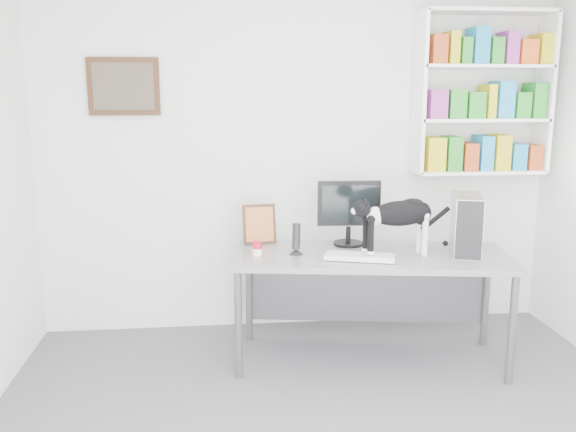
{
  "coord_description": "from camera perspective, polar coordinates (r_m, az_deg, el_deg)",
  "views": [
    {
      "loc": [
        -0.59,
        -2.71,
        1.87
      ],
      "look_at": [
        -0.13,
        1.53,
        0.99
      ],
      "focal_mm": 38.0,
      "sensor_mm": 36.0,
      "label": 1
    }
  ],
  "objects": [
    {
      "name": "desk",
      "position": [
        4.32,
        7.68,
        -8.49
      ],
      "size": [
        1.96,
        1.01,
        0.78
      ],
      "primitive_type": "cube",
      "rotation": [
        0.0,
        0.0,
        -0.16
      ],
      "color": "slate",
      "rests_on": "room"
    },
    {
      "name": "pc_tower",
      "position": [
        4.33,
        16.33,
        -0.72
      ],
      "size": [
        0.28,
        0.44,
        0.4
      ],
      "primitive_type": "cube",
      "rotation": [
        0.0,
        0.0,
        -0.29
      ],
      "color": "#A9A9AE",
      "rests_on": "desk"
    },
    {
      "name": "leaning_print",
      "position": [
        4.42,
        -2.71,
        -0.69
      ],
      "size": [
        0.25,
        0.12,
        0.3
      ],
      "primitive_type": "cube",
      "rotation": [
        0.0,
        0.0,
        0.1
      ],
      "color": "#402514",
      "rests_on": "desk"
    },
    {
      "name": "bookshelf",
      "position": [
        4.97,
        17.74,
        10.88
      ],
      "size": [
        1.03,
        0.28,
        1.24
      ],
      "primitive_type": "cube",
      "color": "white",
      "rests_on": "room"
    },
    {
      "name": "room",
      "position": [
        2.82,
        6.05,
        0.94
      ],
      "size": [
        4.01,
        4.01,
        2.7
      ],
      "color": "#55555A",
      "rests_on": "ground"
    },
    {
      "name": "speaker",
      "position": [
        4.12,
        0.78,
        -2.1
      ],
      "size": [
        0.12,
        0.12,
        0.23
      ],
      "primitive_type": "cylinder",
      "rotation": [
        0.0,
        0.0,
        -0.27
      ],
      "color": "black",
      "rests_on": "desk"
    },
    {
      "name": "wall_art",
      "position": [
        4.73,
        -15.12,
        11.62
      ],
      "size": [
        0.52,
        0.04,
        0.42
      ],
      "primitive_type": "cube",
      "color": "#402514",
      "rests_on": "room"
    },
    {
      "name": "soup_can",
      "position": [
        4.12,
        -2.9,
        -3.07
      ],
      "size": [
        0.07,
        0.07,
        0.1
      ],
      "primitive_type": "cylinder",
      "rotation": [
        0.0,
        0.0,
        0.04
      ],
      "color": "red",
      "rests_on": "desk"
    },
    {
      "name": "cat",
      "position": [
        4.12,
        10.26,
        -1.08
      ],
      "size": [
        0.67,
        0.29,
        0.4
      ],
      "primitive_type": null,
      "rotation": [
        0.0,
        0.0,
        0.19
      ],
      "color": "black",
      "rests_on": "desk"
    },
    {
      "name": "monitor",
      "position": [
        4.37,
        5.7,
        0.33
      ],
      "size": [
        0.46,
        0.24,
        0.48
      ],
      "primitive_type": "cube",
      "rotation": [
        0.0,
        0.0,
        -0.05
      ],
      "color": "black",
      "rests_on": "desk"
    },
    {
      "name": "keyboard",
      "position": [
        4.05,
        6.72,
        -3.81
      ],
      "size": [
        0.49,
        0.3,
        0.04
      ],
      "primitive_type": "cube",
      "rotation": [
        0.0,
        0.0,
        -0.29
      ],
      "color": "silver",
      "rests_on": "desk"
    }
  ]
}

